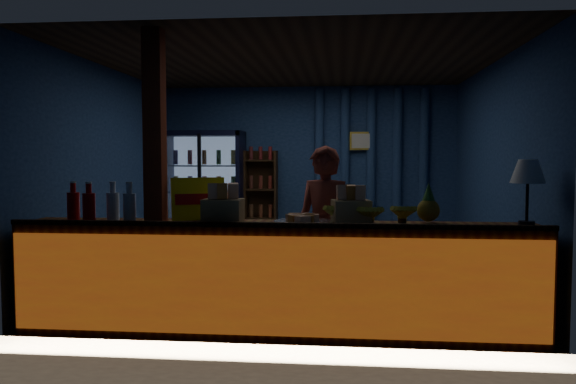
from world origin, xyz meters
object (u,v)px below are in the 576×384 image
object	(u,v)px
shopkeeper	(325,232)
green_chair	(343,241)
pastry_tray	(304,221)
table_lamp	(528,174)

from	to	relation	value
shopkeeper	green_chair	distance (m)	2.78
pastry_tray	table_lamp	distance (m)	1.86
table_lamp	shopkeeper	bearing A→B (deg)	161.65
shopkeeper	table_lamp	bearing A→B (deg)	1.26
green_chair	table_lamp	xyz separation A→B (m)	(1.48, -3.27, 1.06)
green_chair	pastry_tray	world-z (taller)	pastry_tray
shopkeeper	table_lamp	xyz separation A→B (m)	(1.65, -0.55, 0.57)
shopkeeper	table_lamp	world-z (taller)	shopkeeper
table_lamp	green_chair	bearing A→B (deg)	114.33
green_chair	pastry_tray	size ratio (longest dim) A/B	1.35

